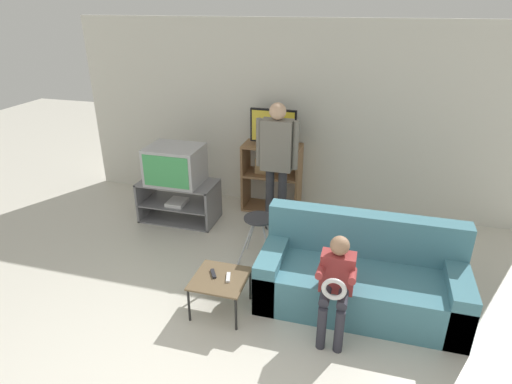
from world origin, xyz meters
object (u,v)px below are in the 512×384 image
at_px(television_flat, 273,128).
at_px(person_seated_child, 336,281).
at_px(remote_control_black, 213,274).
at_px(person_standing_adult, 277,156).
at_px(tv_stand, 179,201).
at_px(media_shelf, 272,177).
at_px(remote_control_white, 228,277).
at_px(folding_stool, 259,225).
at_px(couch, 360,278).
at_px(snack_table, 220,281).
at_px(television_main, 175,165).

xyz_separation_m(television_flat, person_seated_child, (1.14, -2.32, -0.64)).
bearing_deg(remote_control_black, person_standing_adult, 51.44).
xyz_separation_m(tv_stand, media_shelf, (1.14, 0.66, 0.23)).
relative_size(tv_stand, remote_control_white, 7.22).
xyz_separation_m(tv_stand, remote_control_black, (1.13, -1.62, 0.11)).
bearing_deg(television_flat, tv_stand, -150.92).
distance_m(television_flat, folding_stool, 1.55).
height_order(tv_stand, couch, couch).
bearing_deg(couch, person_seated_child, -112.28).
height_order(snack_table, person_standing_adult, person_standing_adult).
relative_size(television_flat, person_standing_adult, 0.37).
xyz_separation_m(television_main, folding_stool, (1.35, -0.70, -0.34)).
bearing_deg(person_standing_adult, couch, -47.55).
relative_size(television_main, person_standing_adult, 0.42).
distance_m(television_main, media_shelf, 1.37).
height_order(television_main, person_standing_adult, person_standing_adult).
bearing_deg(television_main, television_flat, 28.33).
xyz_separation_m(television_main, snack_table, (1.23, -1.66, -0.46)).
bearing_deg(media_shelf, folding_stool, -82.14).
bearing_deg(television_flat, couch, -53.72).
xyz_separation_m(television_main, media_shelf, (1.16, 0.65, -0.30)).
height_order(remote_control_black, person_standing_adult, person_standing_adult).
relative_size(couch, person_standing_adult, 1.15).
xyz_separation_m(media_shelf, remote_control_black, (-0.02, -2.28, -0.11)).
distance_m(folding_stool, remote_control_white, 0.95).
bearing_deg(television_main, snack_table, -53.62).
distance_m(remote_control_white, person_seated_child, 1.03).
height_order(remote_control_black, person_seated_child, person_seated_child).
bearing_deg(snack_table, person_standing_adult, 85.46).
bearing_deg(folding_stool, television_flat, 97.41).
xyz_separation_m(person_standing_adult, person_seated_child, (0.95, -1.75, -0.46)).
height_order(television_flat, snack_table, television_flat).
distance_m(couch, person_standing_adult, 1.86).
height_order(media_shelf, person_seated_child, media_shelf).
distance_m(snack_table, couch, 1.37).
relative_size(television_main, remote_control_black, 4.89).
bearing_deg(snack_table, folding_stool, 82.65).
bearing_deg(media_shelf, remote_control_white, -86.49).
height_order(remote_control_black, couch, couch).
bearing_deg(remote_control_white, couch, 5.23).
relative_size(television_flat, couch, 0.32).
relative_size(television_main, person_seated_child, 0.73).
relative_size(media_shelf, person_seated_child, 1.02).
distance_m(couch, person_seated_child, 0.60).
distance_m(television_flat, remote_control_white, 2.43).
height_order(snack_table, remote_control_white, remote_control_white).
bearing_deg(folding_stool, snack_table, -97.35).
distance_m(media_shelf, remote_control_white, 2.30).
bearing_deg(television_main, person_seated_child, -36.09).
bearing_deg(snack_table, remote_control_white, 11.20).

